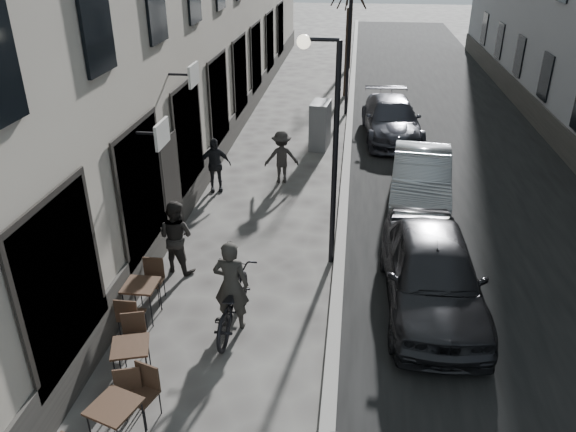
% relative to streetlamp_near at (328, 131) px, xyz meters
% --- Properties ---
extents(road, '(7.30, 60.00, 0.00)m').
position_rel_streetlamp_near_xyz_m(road, '(4.02, 10.00, -3.16)').
color(road, black).
rests_on(road, ground).
extents(kerb, '(0.25, 60.00, 0.12)m').
position_rel_streetlamp_near_xyz_m(kerb, '(0.37, 10.00, -3.10)').
color(kerb, gray).
rests_on(kerb, ground).
extents(streetlamp_near, '(0.90, 0.28, 5.09)m').
position_rel_streetlamp_near_xyz_m(streetlamp_near, '(0.00, 0.00, 0.00)').
color(streetlamp_near, black).
rests_on(streetlamp_near, ground).
extents(streetlamp_far, '(0.90, 0.28, 5.09)m').
position_rel_streetlamp_near_xyz_m(streetlamp_far, '(0.00, 12.00, 0.00)').
color(streetlamp_far, black).
rests_on(streetlamp_far, ground).
extents(bistro_set_a, '(0.91, 1.63, 0.93)m').
position_rel_streetlamp_near_xyz_m(bistro_set_a, '(-2.69, -5.63, -2.68)').
color(bistro_set_a, black).
rests_on(bistro_set_a, ground).
extents(bistro_set_b, '(0.83, 1.54, 0.88)m').
position_rel_streetlamp_near_xyz_m(bistro_set_b, '(-2.96, -4.30, -2.71)').
color(bistro_set_b, black).
rests_on(bistro_set_b, ground).
extents(bistro_set_c, '(0.64, 1.56, 0.92)m').
position_rel_streetlamp_near_xyz_m(bistro_set_c, '(-3.41, -2.58, -2.69)').
color(bistro_set_c, black).
rests_on(bistro_set_c, ground).
extents(utility_cabinet, '(0.73, 1.16, 1.65)m').
position_rel_streetlamp_near_xyz_m(utility_cabinet, '(-0.63, 7.73, -2.34)').
color(utility_cabinet, slate).
rests_on(utility_cabinet, ground).
extents(bicycle, '(0.84, 2.20, 1.14)m').
position_rel_streetlamp_near_xyz_m(bicycle, '(-1.60, -2.62, -2.59)').
color(bicycle, black).
rests_on(bicycle, ground).
extents(cyclist_rider, '(0.70, 0.47, 1.87)m').
position_rel_streetlamp_near_xyz_m(cyclist_rider, '(-1.60, -2.62, -2.23)').
color(cyclist_rider, '#2A2824').
rests_on(cyclist_rider, ground).
extents(pedestrian_near, '(0.99, 0.88, 1.71)m').
position_rel_streetlamp_near_xyz_m(pedestrian_near, '(-3.24, -0.77, -2.30)').
color(pedestrian_near, black).
rests_on(pedestrian_near, ground).
extents(pedestrian_mid, '(1.14, 0.79, 1.61)m').
position_rel_streetlamp_near_xyz_m(pedestrian_mid, '(-1.57, 4.51, -2.36)').
color(pedestrian_mid, '#2A2825').
rests_on(pedestrian_mid, ground).
extents(pedestrian_far, '(1.02, 0.64, 1.61)m').
position_rel_streetlamp_near_xyz_m(pedestrian_far, '(-3.43, 3.64, -2.35)').
color(pedestrian_far, black).
rests_on(pedestrian_far, ground).
extents(car_near, '(2.00, 4.71, 1.59)m').
position_rel_streetlamp_near_xyz_m(car_near, '(2.24, -1.49, -2.37)').
color(car_near, black).
rests_on(car_near, ground).
extents(car_mid, '(1.97, 4.58, 1.47)m').
position_rel_streetlamp_near_xyz_m(car_mid, '(2.47, 3.57, -2.43)').
color(car_mid, gray).
rests_on(car_mid, ground).
extents(car_far, '(2.31, 4.98, 1.41)m').
position_rel_streetlamp_near_xyz_m(car_far, '(1.92, 9.16, -2.46)').
color(car_far, '#303039').
rests_on(car_far, ground).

